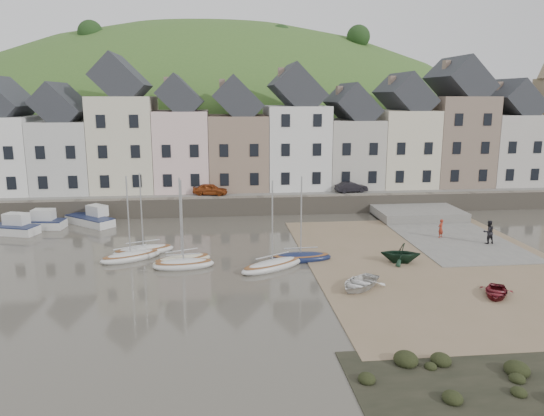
{
  "coord_description": "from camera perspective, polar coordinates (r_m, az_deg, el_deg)",
  "views": [
    {
      "loc": [
        -4.23,
        -33.69,
        11.57
      ],
      "look_at": [
        0.0,
        6.0,
        3.0
      ],
      "focal_mm": 34.59,
      "sensor_mm": 36.0,
      "label": 1
    }
  ],
  "objects": [
    {
      "name": "motorboat_0",
      "position": [
        51.12,
        -24.21,
        -1.38
      ],
      "size": [
        5.37,
        2.3,
        1.7
      ],
      "color": "silver",
      "rests_on": "ground"
    },
    {
      "name": "sailboat_4",
      "position": [
        35.93,
        0.04,
        -6.23
      ],
      "size": [
        5.12,
        3.91,
        6.32
      ],
      "color": "silver",
      "rests_on": "ground"
    },
    {
      "name": "car_left",
      "position": [
        54.02,
        -6.74,
        2.04
      ],
      "size": [
        3.74,
        2.29,
        1.19
      ],
      "primitive_type": "imported",
      "rotation": [
        0.0,
        0.0,
        1.3
      ],
      "color": "#923D15",
      "rests_on": "quay_street"
    },
    {
      "name": "person_dark",
      "position": [
        44.72,
        22.5,
        -2.43
      ],
      "size": [
        0.98,
        0.8,
        1.86
      ],
      "primitive_type": "imported",
      "rotation": [
        0.0,
        0.0,
        3.26
      ],
      "color": "black",
      "rests_on": "slipway"
    },
    {
      "name": "quay_land",
      "position": [
        66.71,
        -2.37,
        2.77
      ],
      "size": [
        90.0,
        30.0,
        1.5
      ],
      "primitive_type": "cube",
      "color": "#3D6126",
      "rests_on": "ground"
    },
    {
      "name": "rowboat_white",
      "position": [
        32.67,
        9.49,
        -8.03
      ],
      "size": [
        4.11,
        4.12,
        0.7
      ],
      "primitive_type": "imported",
      "rotation": [
        0.0,
        0.0,
        -0.78
      ],
      "color": "silver",
      "rests_on": "beach"
    },
    {
      "name": "person_red",
      "position": [
        45.29,
        17.88,
        -2.12
      ],
      "size": [
        0.67,
        0.62,
        1.54
      ],
      "primitive_type": "imported",
      "rotation": [
        0.0,
        0.0,
        3.74
      ],
      "color": "maroon",
      "rests_on": "slipway"
    },
    {
      "name": "sailboat_5",
      "position": [
        37.69,
        3.15,
        -5.36
      ],
      "size": [
        4.54,
        1.72,
        6.32
      ],
      "color": "#141D40",
      "rests_on": "ground"
    },
    {
      "name": "sailboat_1",
      "position": [
        40.42,
        -13.81,
        -4.49
      ],
      "size": [
        4.82,
        3.01,
        6.32
      ],
      "color": "silver",
      "rests_on": "ground"
    },
    {
      "name": "seawall",
      "position": [
        51.98,
        -1.28,
        0.27
      ],
      "size": [
        70.0,
        1.2,
        1.8
      ],
      "primitive_type": "cube",
      "color": "slate",
      "rests_on": "ground"
    },
    {
      "name": "sailboat_2",
      "position": [
        37.58,
        -9.77,
        -5.57
      ],
      "size": [
        4.49,
        2.97,
        6.32
      ],
      "color": "beige",
      "rests_on": "ground"
    },
    {
      "name": "motorboat_2",
      "position": [
        50.79,
        -19.04,
        -1.05
      ],
      "size": [
        5.02,
        4.71,
        1.7
      ],
      "color": "silver",
      "rests_on": "ground"
    },
    {
      "name": "hillside",
      "position": [
        98.25,
        -6.27,
        -5.47
      ],
      "size": [
        134.4,
        84.0,
        84.0
      ],
      "color": "#3D6126",
      "rests_on": "ground"
    },
    {
      "name": "slipway",
      "position": [
        47.33,
        18.12,
        -2.57
      ],
      "size": [
        8.0,
        18.0,
        0.12
      ],
      "primitive_type": "cube",
      "color": "slate",
      "rests_on": "ground"
    },
    {
      "name": "beach",
      "position": [
        38.73,
        17.48,
        -5.8
      ],
      "size": [
        18.0,
        26.0,
        0.06
      ],
      "primitive_type": "cube",
      "color": "#79664A",
      "rests_on": "ground"
    },
    {
      "name": "rowboat_red",
      "position": [
        33.7,
        23.19,
        -8.38
      ],
      "size": [
        2.99,
        3.25,
        0.55
      ],
      "primitive_type": "imported",
      "rotation": [
        0.0,
        0.0,
        -0.54
      ],
      "color": "maroon",
      "rests_on": "beach"
    },
    {
      "name": "rowboat_green",
      "position": [
        37.98,
        13.82,
        -4.75
      ],
      "size": [
        3.19,
        2.91,
        1.44
      ],
      "primitive_type": "imported",
      "rotation": [
        0.0,
        0.0,
        -1.8
      ],
      "color": "black",
      "rests_on": "beach"
    },
    {
      "name": "sailboat_3",
      "position": [
        36.66,
        -9.6,
        -6.02
      ],
      "size": [
        4.36,
        1.97,
        6.32
      ],
      "color": "silver",
      "rests_on": "ground"
    },
    {
      "name": "quay_street",
      "position": [
        55.27,
        -1.59,
        1.67
      ],
      "size": [
        70.0,
        7.0,
        0.1
      ],
      "primitive_type": "cube",
      "color": "slate",
      "rests_on": "quay_land"
    },
    {
      "name": "townhouse_terrace",
      "position": [
        58.16,
        -0.15,
        7.93
      ],
      "size": [
        61.05,
        8.0,
        13.93
      ],
      "color": "white",
      "rests_on": "quay_land"
    },
    {
      "name": "ground",
      "position": [
        35.87,
        1.02,
        -6.7
      ],
      "size": [
        160.0,
        160.0,
        0.0
      ],
      "primitive_type": "plane",
      "color": "#4C483B",
      "rests_on": "ground"
    },
    {
      "name": "sailboat_0",
      "position": [
        39.19,
        -15.12,
        -5.09
      ],
      "size": [
        4.63,
        3.4,
        6.32
      ],
      "color": "silver",
      "rests_on": "ground"
    },
    {
      "name": "motorboat_1",
      "position": [
        50.24,
        -26.73,
        -1.83
      ],
      "size": [
        5.79,
        3.36,
        1.7
      ],
      "color": "silver",
      "rests_on": "ground"
    },
    {
      "name": "shore_rocks",
      "position": [
        25.18,
        25.1,
        -16.16
      ],
      "size": [
        14.0,
        6.0,
        0.73
      ],
      "color": "black",
      "rests_on": "ground"
    },
    {
      "name": "car_right",
      "position": [
        55.83,
        8.64,
        2.27
      ],
      "size": [
        3.51,
        1.69,
        1.11
      ],
      "primitive_type": "imported",
      "rotation": [
        0.0,
        0.0,
        1.73
      ],
      "color": "black",
      "rests_on": "quay_street"
    }
  ]
}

